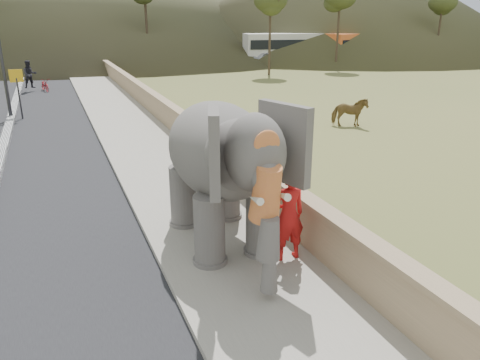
{
  "coord_description": "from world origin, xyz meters",
  "views": [
    {
      "loc": [
        -3.11,
        -8.95,
        4.81
      ],
      "look_at": [
        0.2,
        -0.78,
        1.7
      ],
      "focal_mm": 35.0,
      "sensor_mm": 36.0,
      "label": 1
    }
  ],
  "objects_px": {
    "motorcyclist": "(36,79)",
    "cow": "(349,112)",
    "lamppost": "(2,14)",
    "elephant_and_man": "(220,170)"
  },
  "relations": [
    {
      "from": "lamppost",
      "to": "elephant_and_man",
      "type": "height_order",
      "value": "lamppost"
    },
    {
      "from": "elephant_and_man",
      "to": "motorcyclist",
      "type": "distance_m",
      "value": 25.68
    },
    {
      "from": "lamppost",
      "to": "elephant_and_man",
      "type": "bearing_deg",
      "value": -73.73
    },
    {
      "from": "cow",
      "to": "motorcyclist",
      "type": "relative_size",
      "value": 0.76
    },
    {
      "from": "cow",
      "to": "motorcyclist",
      "type": "height_order",
      "value": "motorcyclist"
    },
    {
      "from": "motorcyclist",
      "to": "cow",
      "type": "bearing_deg",
      "value": -51.38
    },
    {
      "from": "lamppost",
      "to": "cow",
      "type": "distance_m",
      "value": 16.45
    },
    {
      "from": "cow",
      "to": "elephant_and_man",
      "type": "bearing_deg",
      "value": 159.8
    },
    {
      "from": "cow",
      "to": "motorcyclist",
      "type": "distance_m",
      "value": 21.23
    },
    {
      "from": "lamppost",
      "to": "elephant_and_man",
      "type": "relative_size",
      "value": 1.82
    }
  ]
}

